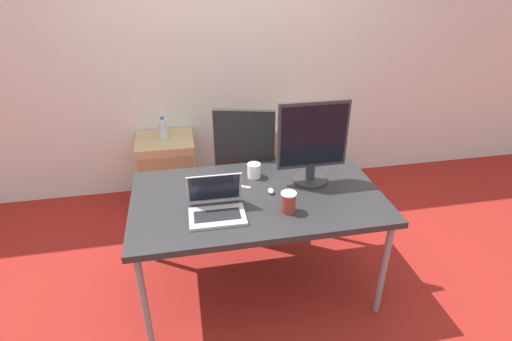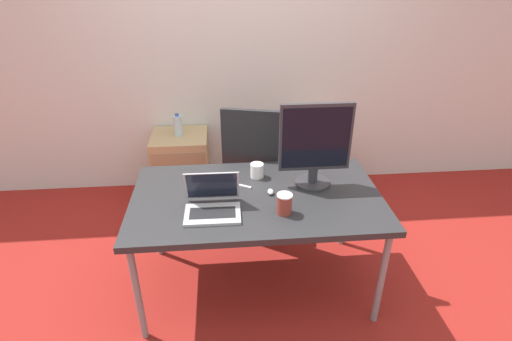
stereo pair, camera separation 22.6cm
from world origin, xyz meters
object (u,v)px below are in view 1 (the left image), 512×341
Objects in this scene: monitor at (312,143)px; coffee_cup_brown at (288,202)px; office_chair at (247,181)px; laptop_center at (216,207)px; mouse at (271,191)px; cabinet_right at (299,159)px; water_bottle at (163,129)px; coffee_cup_white at (254,170)px; cabinet_left at (168,171)px.

monitor is 4.41× the size of coffee_cup_brown.
office_chair is at bearing 95.13° from coffee_cup_brown.
mouse is at bearing 23.81° from laptop_center.
water_bottle reaches higher than cabinet_right.
coffee_cup_white is (0.29, 0.38, 0.00)m from laptop_center.
cabinet_right is at bearing 57.33° from coffee_cup_white.
office_chair reaches higher than mouse.
coffee_cup_white is at bearing -58.41° from water_bottle.
water_bottle reaches higher than coffee_cup_white.
water_bottle is 0.37× the size of monitor.
monitor is 0.44m from coffee_cup_white.
water_bottle is 1.16m from coffee_cup_white.
laptop_center is at bearing -158.22° from monitor.
monitor is (0.32, -0.62, 0.59)m from office_chair.
coffee_cup_white is at bearing -58.35° from cabinet_left.
coffee_cup_white is at bearing -122.67° from cabinet_right.
office_chair is at bearing -37.90° from cabinet_left.
monitor is at bearing -49.31° from cabinet_left.
cabinet_right is 1.41m from mouse.
cabinet_right is at bearing 0.00° from cabinet_left.
laptop_center is at bearing -77.07° from water_bottle.
water_bottle is 1.61m from coffee_cup_brown.
cabinet_left is 3.14× the size of water_bottle.
coffee_cup_brown is at bearing -76.22° from mouse.
coffee_cup_white is (-0.06, 0.23, 0.03)m from mouse.
cabinet_left is 1.24m from cabinet_right.
office_chair is 8.80× the size of coffee_cup_brown.
mouse is at bearing -60.99° from cabinet_left.
office_chair is 11.27× the size of coffee_cup_white.
cabinet_left is at bearing 116.94° from coffee_cup_brown.
cabinet_left is 1.96× the size of laptop_center.
mouse is at bearing -87.53° from office_chair.
water_bottle is (-0.64, 0.50, 0.31)m from office_chair.
coffee_cup_white is (-0.03, -0.49, 0.36)m from office_chair.
office_chair is 1.00m from laptop_center.
laptop_center is 3.32× the size of coffee_cup_white.
cabinet_left is (-0.64, 0.50, -0.10)m from office_chair.
coffee_cup_brown is (0.73, -1.43, 0.07)m from water_bottle.
mouse is (0.67, -1.22, 0.02)m from water_bottle.
laptop_center is at bearing -127.35° from coffee_cup_white.
monitor is at bearing -19.98° from coffee_cup_white.
office_chair is at bearing -140.17° from cabinet_right.
office_chair is at bearing 86.04° from coffee_cup_white.
mouse is (-0.29, -0.10, -0.26)m from monitor.
cabinet_right is 5.08× the size of coffee_cup_brown.
office_chair is 1.73× the size of cabinet_right.
coffee_cup_brown is at bearing -63.10° from water_bottle.
cabinet_right is 1.34m from monitor.
water_bottle is at bearing 130.63° from monitor.
office_chair is 0.79m from mouse.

